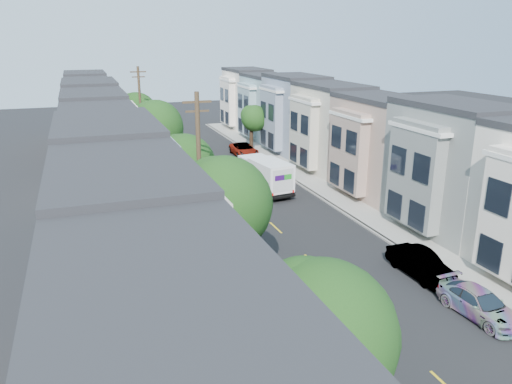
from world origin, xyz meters
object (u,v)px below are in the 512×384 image
(tree_e, at_px, (136,113))
(utility_pole_far, at_px, (141,116))
(parked_right_c, at_px, (277,172))
(parked_right_d, at_px, (244,150))
(tree_d, at_px, (155,128))
(parked_right_b, at_px, (420,264))
(lead_sedan, at_px, (241,166))
(parked_left_c, at_px, (232,261))
(tree_b, at_px, (222,205))
(parked_left_b, at_px, (279,324))
(utility_pole_near, at_px, (200,181))
(tree_far_r, at_px, (254,119))
(parked_left_d, at_px, (190,202))
(tree_c, at_px, (183,166))
(fedex_truck, at_px, (266,174))
(tree_a, at_px, (318,336))
(parked_right_a, at_px, (480,304))

(tree_e, xyz_separation_m, utility_pole_far, (0.00, -4.98, 0.42))
(parked_right_c, bearing_deg, parked_right_d, 93.72)
(tree_d, bearing_deg, parked_right_b, -63.05)
(utility_pole_far, xyz_separation_m, lead_sedan, (8.65, -6.71, -4.48))
(parked_left_c, bearing_deg, tree_e, 88.45)
(tree_b, xyz_separation_m, parked_right_d, (11.20, 30.76, -4.52))
(parked_left_b, relative_size, parked_right_c, 1.07)
(lead_sedan, bearing_deg, parked_right_c, -45.77)
(tree_e, relative_size, utility_pole_near, 0.71)
(tree_b, height_order, lead_sedan, tree_b)
(tree_far_r, height_order, parked_left_d, tree_far_r)
(tree_c, xyz_separation_m, fedex_truck, (8.63, 7.47, -3.22))
(tree_a, xyz_separation_m, utility_pole_near, (0.00, 15.08, 0.72))
(tree_a, xyz_separation_m, tree_far_r, (13.20, 43.47, -0.61))
(tree_d, relative_size, utility_pole_near, 0.79)
(tree_b, bearing_deg, tree_far_r, 68.26)
(tree_e, distance_m, parked_left_d, 21.76)
(tree_d, relative_size, tree_e, 1.11)
(parked_left_c, bearing_deg, parked_left_d, 85.98)
(parked_right_a, bearing_deg, parked_right_c, 86.44)
(tree_e, bearing_deg, tree_c, -90.00)
(parked_left_d, bearing_deg, parked_right_b, -53.91)
(lead_sedan, bearing_deg, parked_left_b, -97.89)
(parked_right_a, bearing_deg, tree_d, 109.30)
(tree_e, distance_m, parked_left_c, 32.71)
(tree_c, height_order, parked_left_d, tree_c)
(tree_a, distance_m, utility_pole_far, 41.09)
(tree_a, relative_size, tree_c, 0.97)
(tree_a, xyz_separation_m, lead_sedan, (8.65, 34.37, -3.75))
(tree_far_r, relative_size, parked_left_d, 1.00)
(fedex_truck, relative_size, parked_right_a, 1.40)
(utility_pole_near, bearing_deg, tree_e, 90.00)
(tree_c, distance_m, parked_right_d, 24.41)
(tree_c, relative_size, tree_far_r, 1.29)
(parked_right_b, bearing_deg, tree_b, 173.82)
(tree_e, bearing_deg, tree_d, -90.00)
(fedex_truck, distance_m, parked_left_d, 7.73)
(parked_left_d, distance_m, parked_right_a, 22.10)
(lead_sedan, relative_size, parked_right_d, 0.78)
(fedex_truck, height_order, parked_right_b, fedex_truck)
(parked_left_b, height_order, parked_right_b, parked_right_b)
(parked_left_d, bearing_deg, utility_pole_far, 98.29)
(tree_b, xyz_separation_m, tree_far_r, (13.20, 33.10, -1.42))
(tree_e, distance_m, lead_sedan, 15.10)
(tree_far_r, distance_m, parked_right_d, 4.36)
(parked_right_d, bearing_deg, tree_d, -137.55)
(tree_d, distance_m, tree_e, 14.61)
(tree_a, bearing_deg, parked_right_a, 23.64)
(parked_left_b, xyz_separation_m, parked_right_a, (9.80, -1.57, -0.05))
(tree_a, bearing_deg, tree_b, 90.00)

